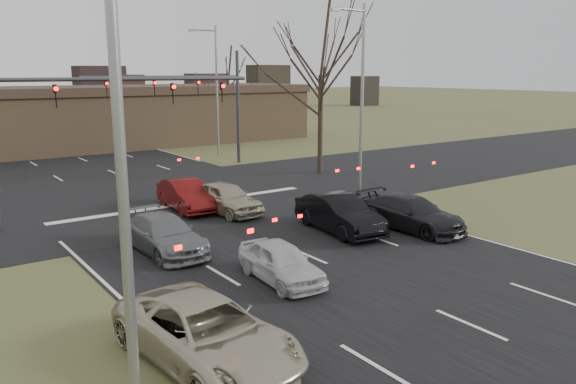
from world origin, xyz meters
The scene contains 18 objects.
ground centered at (0.00, 0.00, 0.00)m, with size 360.00×360.00×0.00m, color #4C512B.
road_main centered at (0.00, 60.00, 0.01)m, with size 14.00×300.00×0.02m, color black.
road_cross centered at (0.00, 15.00, 0.01)m, with size 200.00×14.00×0.02m, color black.
building centered at (2.00, 38.00, 2.67)m, with size 42.40×10.40×5.30m.
mast_arm_near centered at (-5.23, 13.00, 5.07)m, with size 12.12×0.24×8.00m.
mast_arm_far centered at (6.18, 23.00, 5.02)m, with size 11.12×0.24×8.00m.
streetlight_left centered at (-8.82, -4.00, 5.59)m, with size 2.34×0.25×10.00m.
streetlight_right_near centered at (8.82, 10.00, 5.59)m, with size 2.34×0.25×10.00m.
streetlight_right_far centered at (9.32, 27.00, 5.59)m, with size 2.34×0.25×10.00m.
tree_right_near centered at (11.00, 16.00, 8.90)m, with size 6.90×6.90×11.50m.
tree_right_far centered at (15.00, 35.00, 6.96)m, with size 5.40×5.40×9.00m.
car_silver_suv centered at (-6.50, -1.67, 0.73)m, with size 2.43×5.27×1.47m, color #BCB398.
car_white_sedan centered at (-2.20, 1.54, 0.64)m, with size 1.50×3.73×1.27m, color silver.
car_black_hatch centered at (2.99, 4.74, 0.77)m, with size 1.63×4.67×1.54m, color black.
car_charcoal_sedan centered at (5.67, 3.24, 0.71)m, with size 1.99×4.90×1.42m, color black.
car_grey_ahead centered at (-4.00, 6.48, 0.68)m, with size 1.89×4.66×1.35m, color slate.
car_red_ahead centered at (-0.50, 11.94, 0.72)m, with size 1.53×4.38×1.44m, color #590C0C.
car_silver_ahead centered at (0.71, 10.24, 0.74)m, with size 1.74×4.33×1.48m, color #A8A188.
Camera 1 is at (-11.83, -12.31, 6.51)m, focal length 35.00 mm.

